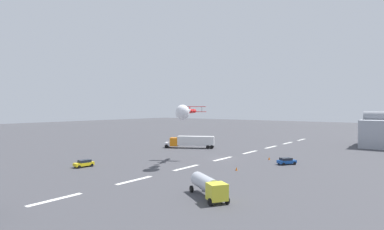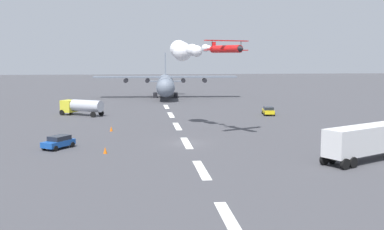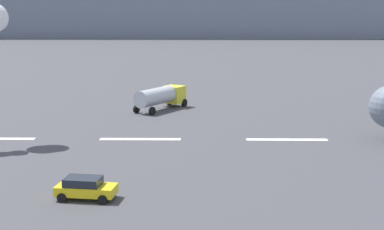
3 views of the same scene
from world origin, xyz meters
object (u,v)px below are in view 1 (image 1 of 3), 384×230
at_px(traffic_cone_near, 269,158).
at_px(followme_car_yellow, 84,163).
at_px(fuel_tanker_truck, 208,186).
at_px(airport_staff_sedan, 286,161).
at_px(stunt_biplane_red, 184,112).
at_px(traffic_cone_far, 236,169).
at_px(semi_truck_orange, 191,141).

bearing_deg(traffic_cone_near, followme_car_yellow, -40.22).
bearing_deg(fuel_tanker_truck, airport_staff_sedan, -178.40).
height_order(fuel_tanker_truck, followme_car_yellow, fuel_tanker_truck).
height_order(stunt_biplane_red, airport_staff_sedan, stunt_biplane_red).
height_order(followme_car_yellow, airport_staff_sedan, same).
relative_size(followme_car_yellow, traffic_cone_near, 5.65).
relative_size(airport_staff_sedan, traffic_cone_far, 5.79).
bearing_deg(followme_car_yellow, fuel_tanker_truck, 85.12).
bearing_deg(followme_car_yellow, stunt_biplane_red, 130.57).
relative_size(fuel_tanker_truck, airport_staff_sedan, 1.91).
height_order(fuel_tanker_truck, airport_staff_sedan, fuel_tanker_truck).
relative_size(followme_car_yellow, airport_staff_sedan, 0.98).
distance_m(stunt_biplane_red, semi_truck_orange, 31.71).
bearing_deg(traffic_cone_near, stunt_biplane_red, -31.21).
height_order(stunt_biplane_red, semi_truck_orange, stunt_biplane_red).
bearing_deg(fuel_tanker_truck, traffic_cone_near, -169.56).
relative_size(stunt_biplane_red, airport_staff_sedan, 3.52).
xyz_separation_m(airport_staff_sedan, traffic_cone_near, (-3.61, -5.65, -0.44)).
bearing_deg(traffic_cone_near, semi_truck_orange, -102.20).
bearing_deg(stunt_biplane_red, followme_car_yellow, -49.43).
bearing_deg(airport_staff_sedan, followme_car_yellow, -48.89).
height_order(semi_truck_orange, followme_car_yellow, semi_truck_orange).
distance_m(airport_staff_sedan, traffic_cone_far, 13.78).
bearing_deg(airport_staff_sedan, fuel_tanker_truck, 1.60).
bearing_deg(semi_truck_orange, stunt_biplane_red, 34.69).
distance_m(airport_staff_sedan, traffic_cone_near, 6.72).
height_order(traffic_cone_near, traffic_cone_far, same).
height_order(semi_truck_orange, airport_staff_sedan, semi_truck_orange).
bearing_deg(traffic_cone_near, airport_staff_sedan, 57.42).
bearing_deg(traffic_cone_far, followme_car_yellow, -59.48).
distance_m(stunt_biplane_red, traffic_cone_near, 24.61).
bearing_deg(traffic_cone_near, fuel_tanker_truck, 10.44).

